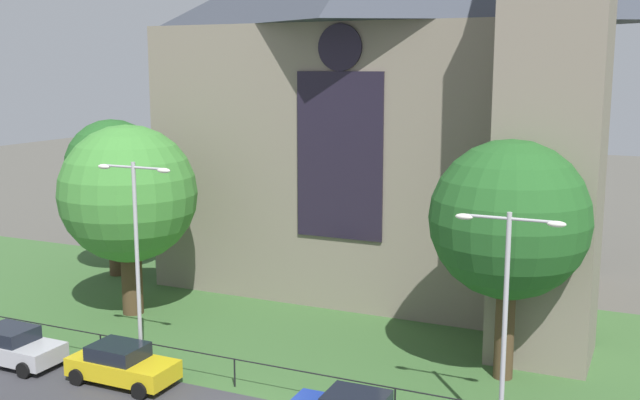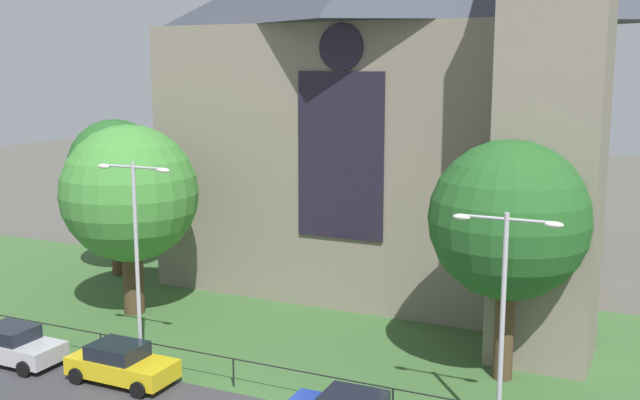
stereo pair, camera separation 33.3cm
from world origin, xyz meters
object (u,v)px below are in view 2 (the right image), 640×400
object	(u,v)px
tree_right_near	(509,221)
parked_car_yellow	(121,363)
tree_left_near	(130,194)
streetlamp_near	(136,240)
streetlamp_far	(503,297)
tree_left_far	(116,168)
parked_car_silver	(13,345)
church_building	(395,98)

from	to	relation	value
tree_right_near	parked_car_yellow	world-z (taller)	tree_right_near
tree_left_near	streetlamp_near	size ratio (longest dim) A/B	1.11
streetlamp_far	tree_left_far	bearing A→B (deg)	155.80
parked_car_yellow	tree_right_near	bearing A→B (deg)	26.76
tree_left_far	tree_left_near	xyz separation A→B (m)	(5.28, -5.31, -0.36)
tree_left_far	parked_car_silver	size ratio (longest dim) A/B	2.14
tree_right_near	tree_left_near	size ratio (longest dim) A/B	1.01
streetlamp_near	parked_car_silver	size ratio (longest dim) A/B	1.98
tree_left_far	streetlamp_near	size ratio (longest dim) A/B	1.08
streetlamp_near	parked_car_silver	world-z (taller)	streetlamp_near
streetlamp_far	parked_car_silver	xyz separation A→B (m)	(-19.34, -1.67, -4.10)
tree_right_near	tree_left_far	bearing A→B (deg)	166.21
church_building	tree_left_far	world-z (taller)	church_building
tree_right_near	parked_car_yellow	bearing A→B (deg)	-153.54
streetlamp_far	parked_car_yellow	distance (m)	14.71
tree_left_far	tree_right_near	size ratio (longest dim) A/B	0.97
tree_right_near	parked_car_yellow	distance (m)	15.65
tree_left_near	streetlamp_far	distance (m)	19.84
streetlamp_far	parked_car_yellow	xyz separation A→B (m)	(-14.06, -1.35, -4.10)
parked_car_silver	church_building	bearing A→B (deg)	59.97
tree_left_far	streetlamp_far	bearing A→B (deg)	-24.20
tree_right_near	tree_left_near	distance (m)	18.07
church_building	parked_car_yellow	size ratio (longest dim) A/B	6.18
church_building	tree_right_near	distance (m)	13.83
tree_left_near	streetlamp_far	world-z (taller)	tree_left_near
tree_left_far	streetlamp_far	distance (m)	26.66
church_building	tree_right_near	size ratio (longest dim) A/B	2.80
tree_left_far	streetlamp_near	xyz separation A→B (m)	(10.08, -10.91, -0.96)
church_building	streetlamp_far	xyz separation A→B (m)	(9.19, -15.52, -5.43)
tree_left_near	parked_car_silver	size ratio (longest dim) A/B	2.19
tree_left_far	parked_car_silver	bearing A→B (deg)	-68.54
church_building	parked_car_yellow	xyz separation A→B (m)	(-4.88, -16.87, -9.53)
tree_right_near	parked_car_silver	xyz separation A→B (m)	(-18.40, -6.85, -5.49)
tree_left_far	parked_car_yellow	bearing A→B (deg)	-50.19
tree_right_near	church_building	bearing A→B (deg)	128.57
streetlamp_far	parked_car_yellow	bearing A→B (deg)	-174.51
streetlamp_near	parked_car_silver	xyz separation A→B (m)	(-5.14, -1.67, -4.55)
parked_car_silver	streetlamp_near	bearing A→B (deg)	18.52
tree_left_far	tree_right_near	world-z (taller)	tree_right_near
streetlamp_near	streetlamp_far	world-z (taller)	streetlamp_near
tree_right_near	streetlamp_near	world-z (taller)	tree_right_near
streetlamp_far	church_building	bearing A→B (deg)	120.62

